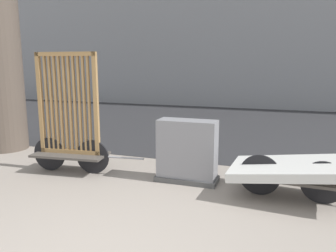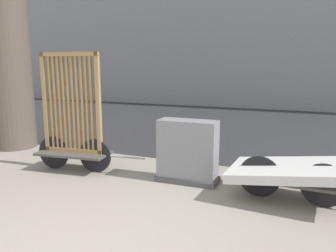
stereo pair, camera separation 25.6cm
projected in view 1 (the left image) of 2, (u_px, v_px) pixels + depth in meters
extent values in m
cube|color=#2D2D30|center=(226.00, 125.00, 10.38)|extent=(56.00, 8.63, 0.01)
cube|color=#4C4742|center=(71.00, 154.00, 5.75)|extent=(1.34, 0.71, 0.04)
cylinder|color=black|center=(93.00, 157.00, 5.66)|extent=(0.59, 0.10, 0.59)
cylinder|color=black|center=(50.00, 154.00, 5.84)|extent=(0.59, 0.10, 0.59)
cylinder|color=gray|center=(124.00, 158.00, 5.53)|extent=(0.70, 0.11, 0.03)
cube|color=#A87F4C|center=(71.00, 151.00, 5.74)|extent=(1.11, 0.19, 0.07)
cube|color=#A87F4C|center=(65.00, 54.00, 5.43)|extent=(1.11, 0.19, 0.07)
cube|color=#A87F4C|center=(41.00, 103.00, 5.70)|extent=(0.08, 0.08, 1.74)
cube|color=#A87F4C|center=(96.00, 105.00, 5.47)|extent=(0.08, 0.08, 1.74)
cube|color=#A87F4C|center=(47.00, 103.00, 5.67)|extent=(0.04, 0.05, 1.67)
cube|color=#A87F4C|center=(52.00, 103.00, 5.65)|extent=(0.04, 0.05, 1.67)
cube|color=#A87F4C|center=(56.00, 104.00, 5.63)|extent=(0.04, 0.05, 1.67)
cube|color=#A87F4C|center=(61.00, 104.00, 5.62)|extent=(0.04, 0.05, 1.67)
cube|color=#A87F4C|center=(66.00, 104.00, 5.60)|extent=(0.04, 0.05, 1.67)
cube|color=#A87F4C|center=(70.00, 104.00, 5.58)|extent=(0.04, 0.05, 1.67)
cube|color=#A87F4C|center=(75.00, 104.00, 5.56)|extent=(0.04, 0.05, 1.67)
cube|color=#A87F4C|center=(80.00, 104.00, 5.54)|extent=(0.04, 0.05, 1.67)
cube|color=#A87F4C|center=(84.00, 104.00, 5.52)|extent=(0.04, 0.05, 1.67)
cube|color=#A87F4C|center=(89.00, 105.00, 5.50)|extent=(0.04, 0.05, 1.67)
cube|color=#4C4742|center=(290.00, 177.00, 4.57)|extent=(1.31, 0.65, 0.04)
cylinder|color=black|center=(323.00, 183.00, 4.42)|extent=(0.59, 0.07, 0.59)
cylinder|color=black|center=(260.00, 175.00, 4.73)|extent=(0.59, 0.07, 0.59)
cube|color=silver|center=(291.00, 168.00, 4.55)|extent=(1.70, 1.09, 0.34)
cube|color=#4C4C4C|center=(187.00, 179.00, 5.33)|extent=(1.00, 0.43, 0.08)
cube|color=gray|center=(187.00, 151.00, 5.25)|extent=(0.94, 0.37, 1.01)
cylinder|color=brown|center=(0.00, 74.00, 7.10)|extent=(0.94, 0.94, 3.33)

